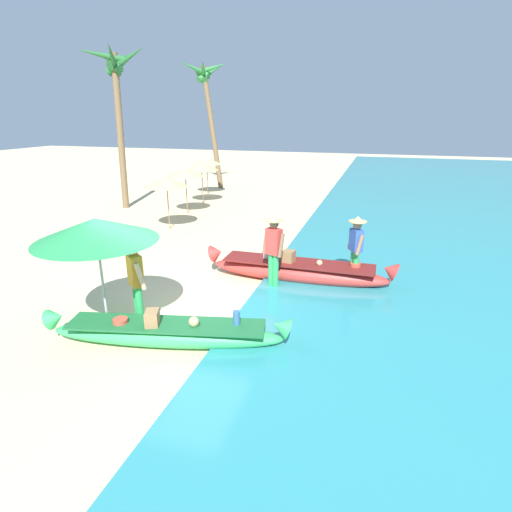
{
  "coord_description": "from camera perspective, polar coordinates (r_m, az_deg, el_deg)",
  "views": [
    {
      "loc": [
        3.88,
        -7.07,
        4.09
      ],
      "look_at": [
        1.18,
        1.72,
        0.9
      ],
      "focal_mm": 28.76,
      "sensor_mm": 36.0,
      "label": 1
    }
  ],
  "objects": [
    {
      "name": "ground_plane",
      "position": [
        9.04,
        -10.5,
        -8.11
      ],
      "size": [
        80.0,
        80.0,
        0.0
      ],
      "primitive_type": "plane",
      "color": "beige"
    },
    {
      "name": "boat_green_foreground",
      "position": [
        7.91,
        -12.31,
        -10.38
      ],
      "size": [
        4.61,
        1.57,
        0.72
      ],
      "color": "#38B760",
      "rests_on": "ground"
    },
    {
      "name": "boat_red_midground",
      "position": [
        10.53,
        5.84,
        -2.06
      ],
      "size": [
        4.86,
        0.79,
        0.84
      ],
      "color": "red",
      "rests_on": "ground"
    },
    {
      "name": "person_vendor_hatted",
      "position": [
        9.77,
        2.47,
        1.22
      ],
      "size": [
        0.59,
        0.44,
        1.88
      ],
      "color": "green",
      "rests_on": "ground"
    },
    {
      "name": "person_tourist_customer",
      "position": [
        8.41,
        -16.33,
        -3.3
      ],
      "size": [
        0.55,
        0.51,
        1.75
      ],
      "color": "green",
      "rests_on": "ground"
    },
    {
      "name": "person_vendor_assistant",
      "position": [
        10.31,
        13.69,
        1.36
      ],
      "size": [
        0.46,
        0.57,
        1.79
      ],
      "color": "green",
      "rests_on": "ground"
    },
    {
      "name": "patio_umbrella_large",
      "position": [
        8.11,
        -21.4,
        3.37
      ],
      "size": [
        2.28,
        2.28,
        2.29
      ],
      "color": "#B7B7BC",
      "rests_on": "ground"
    },
    {
      "name": "parasol_row_0",
      "position": [
        15.41,
        -12.33,
        9.96
      ],
      "size": [
        1.6,
        1.6,
        1.91
      ],
      "color": "#8E6B47",
      "rests_on": "ground"
    },
    {
      "name": "parasol_row_1",
      "position": [
        17.89,
        -9.81,
        11.34
      ],
      "size": [
        1.6,
        1.6,
        1.91
      ],
      "color": "#8E6B47",
      "rests_on": "ground"
    },
    {
      "name": "parasol_row_2",
      "position": [
        19.94,
        -7.58,
        12.23
      ],
      "size": [
        1.6,
        1.6,
        1.91
      ],
      "color": "#8E6B47",
      "rests_on": "ground"
    },
    {
      "name": "parasol_row_3",
      "position": [
        22.32,
        -6.88,
        12.98
      ],
      "size": [
        1.6,
        1.6,
        1.91
      ],
      "color": "#8E6B47",
      "rests_on": "ground"
    },
    {
      "name": "palm_tree_tall_inland",
      "position": [
        19.52,
        -18.88,
        21.9
      ],
      "size": [
        2.9,
        2.59,
        6.82
      ],
      "color": "brown",
      "rests_on": "ground"
    },
    {
      "name": "palm_tree_leaning_seaward",
      "position": [
        24.43,
        -6.96,
        22.27
      ],
      "size": [
        2.54,
        2.73,
        6.91
      ],
      "color": "brown",
      "rests_on": "ground"
    }
  ]
}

